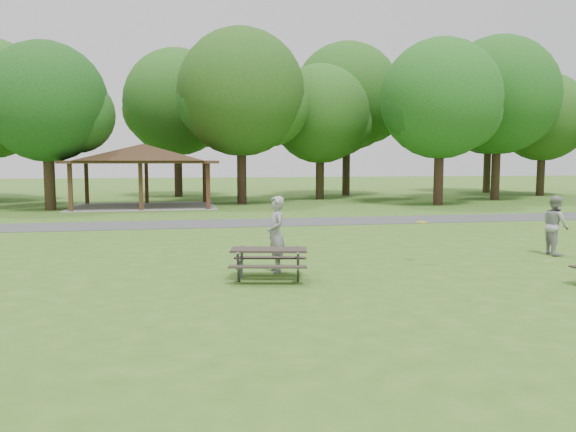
% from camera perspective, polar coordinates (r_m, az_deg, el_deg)
% --- Properties ---
extents(ground, '(160.00, 160.00, 0.00)m').
position_cam_1_polar(ground, '(11.18, -1.21, -8.76)').
color(ground, '#37611B').
rests_on(ground, ground).
extents(asphalt_path, '(120.00, 3.20, 0.02)m').
position_cam_1_polar(asphalt_path, '(24.90, -6.58, -0.75)').
color(asphalt_path, '#404042').
rests_on(asphalt_path, ground).
extents(pavilion, '(8.60, 7.01, 3.76)m').
position_cam_1_polar(pavilion, '(34.75, -14.50, 5.97)').
color(pavilion, '#3A2515').
rests_on(pavilion, ground).
extents(tree_row_d, '(6.93, 6.60, 9.27)m').
position_cam_1_polar(tree_row_d, '(34.09, -23.19, 10.27)').
color(tree_row_d, black).
rests_on(tree_row_d, ground).
extents(tree_row_e, '(8.40, 8.00, 11.02)m').
position_cam_1_polar(tree_row_e, '(36.13, -4.63, 12.03)').
color(tree_row_e, black).
rests_on(tree_row_e, ground).
extents(tree_row_f, '(7.35, 7.00, 9.55)m').
position_cam_1_polar(tree_row_f, '(40.54, 3.41, 10.01)').
color(tree_row_f, black).
rests_on(tree_row_f, ground).
extents(tree_row_g, '(7.77, 7.40, 10.25)m').
position_cam_1_polar(tree_row_g, '(36.53, 15.35, 11.06)').
color(tree_row_g, black).
rests_on(tree_row_g, ground).
extents(tree_row_h, '(8.61, 8.20, 11.37)m').
position_cam_1_polar(tree_row_h, '(42.52, 20.68, 11.06)').
color(tree_row_h, '#301F15').
rests_on(tree_row_h, ground).
extents(tree_row_i, '(7.14, 6.80, 9.52)m').
position_cam_1_polar(tree_row_i, '(48.61, 24.55, 8.88)').
color(tree_row_i, black).
rests_on(tree_row_i, ground).
extents(tree_deep_b, '(8.40, 8.00, 11.13)m').
position_cam_1_polar(tree_deep_b, '(43.89, -11.08, 10.96)').
color(tree_deep_b, black).
rests_on(tree_deep_b, ground).
extents(tree_deep_c, '(8.82, 8.40, 11.90)m').
position_cam_1_polar(tree_deep_c, '(44.85, 6.12, 11.63)').
color(tree_deep_c, black).
rests_on(tree_deep_c, ground).
extents(tree_deep_d, '(8.40, 8.00, 11.27)m').
position_cam_1_polar(tree_deep_d, '(51.40, 19.83, 10.10)').
color(tree_deep_d, '#2E2114').
rests_on(tree_deep_d, ground).
extents(picnic_table_middle, '(2.01, 1.74, 0.76)m').
position_cam_1_polar(picnic_table_middle, '(13.10, -1.95, -4.10)').
color(picnic_table_middle, '#2C231F').
rests_on(picnic_table_middle, ground).
extents(frisbee_in_flight, '(0.34, 0.34, 0.02)m').
position_cam_1_polar(frisbee_in_flight, '(15.61, 13.44, -0.60)').
color(frisbee_in_flight, yellow).
rests_on(frisbee_in_flight, ground).
extents(frisbee_thrower, '(0.53, 0.74, 1.90)m').
position_cam_1_polar(frisbee_thrower, '(13.99, -1.21, -1.86)').
color(frisbee_thrower, gray).
rests_on(frisbee_thrower, ground).
extents(frisbee_catcher, '(0.79, 0.94, 1.76)m').
position_cam_1_polar(frisbee_catcher, '(18.31, 25.52, -0.85)').
color(frisbee_catcher, '#969698').
rests_on(frisbee_catcher, ground).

